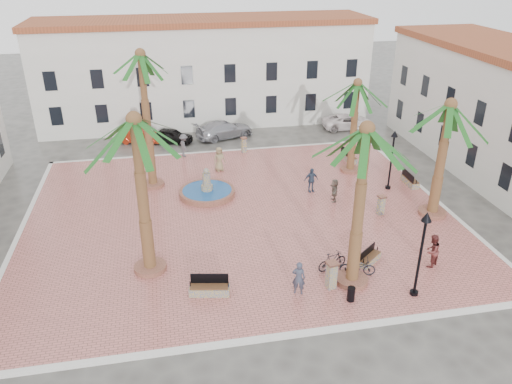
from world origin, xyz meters
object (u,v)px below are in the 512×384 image
(bicycle_b, at_px, (332,261))
(car_silver, at_px, (224,129))
(palm_ne, at_px, (357,94))
(pedestrian_fountain_b, at_px, (311,180))
(bollard_e, at_px, (381,205))
(bench_e, at_px, (410,181))
(cyclist_a, at_px, (299,278))
(pedestrian_east, at_px, (334,190))
(bollard_se, at_px, (332,275))
(car_black, at_px, (171,136))
(litter_bin, at_px, (351,294))
(palm_nw, at_px, (142,68))
(bench_se, at_px, (370,259))
(pedestrian_fountain_a, at_px, (219,159))
(cyclist_b, at_px, (432,251))
(car_white, at_px, (348,122))
(palm_e, at_px, (448,119))
(palm_sw, at_px, (136,138))
(lamppost_s, at_px, (423,240))
(bicycle_a, at_px, (358,267))
(bench_ne, at_px, (348,157))
(bench_s, at_px, (209,289))
(palm_s, at_px, (365,148))
(car_red, at_px, (141,136))
(bollard_n, at_px, (244,145))
(pedestrian_north, at_px, (184,145))
(lamppost_e, at_px, (393,150))

(bicycle_b, xyz_separation_m, car_silver, (-2.67, 21.30, 0.08))
(palm_ne, relative_size, pedestrian_fountain_b, 4.07)
(bollard_e, bearing_deg, bench_e, 44.19)
(cyclist_a, bearing_deg, pedestrian_east, -97.02)
(bollard_se, height_order, car_black, bollard_se)
(palm_ne, relative_size, litter_bin, 9.59)
(cyclist_a, height_order, pedestrian_fountain_b, cyclist_a)
(palm_nw, bearing_deg, bench_se, -46.82)
(car_black, distance_m, car_silver, 4.65)
(car_black, bearing_deg, pedestrian_fountain_a, -132.39)
(cyclist_b, relative_size, pedestrian_fountain_a, 0.99)
(palm_nw, bearing_deg, car_white, 28.14)
(cyclist_b, bearing_deg, palm_e, -152.62)
(bollard_e, bearing_deg, palm_e, -10.74)
(bench_e, relative_size, car_black, 0.50)
(palm_sw, height_order, lamppost_s, palm_sw)
(car_silver, bearing_deg, pedestrian_fountain_b, -179.91)
(bicycle_a, xyz_separation_m, car_silver, (-3.78, 21.99, 0.12))
(palm_ne, height_order, cyclist_b, palm_ne)
(cyclist_b, xyz_separation_m, pedestrian_fountain_b, (-3.55, 9.71, -0.06))
(bench_ne, xyz_separation_m, cyclist_b, (-0.91, -14.47, 0.63))
(cyclist_b, bearing_deg, bench_ne, -126.63)
(bench_s, bearing_deg, bollard_e, 38.63)
(bollard_se, relative_size, bicycle_b, 0.86)
(cyclist_b, distance_m, pedestrian_fountain_b, 10.34)
(lamppost_s, relative_size, cyclist_a, 2.53)
(cyclist_a, height_order, car_black, cyclist_a)
(bench_e, bearing_deg, bicycle_a, 142.29)
(palm_s, bearing_deg, palm_ne, 69.70)
(car_red, bearing_deg, bollard_e, -123.01)
(palm_s, distance_m, bollard_se, 6.44)
(bench_se, height_order, bollard_n, bollard_n)
(palm_ne, height_order, bicycle_b, palm_ne)
(bicycle_a, xyz_separation_m, car_white, (7.78, 22.25, 0.04))
(lamppost_s, bearing_deg, pedestrian_east, 93.04)
(pedestrian_north, bearing_deg, bench_se, -170.48)
(lamppost_e, bearing_deg, car_black, 139.00)
(bench_s, relative_size, pedestrian_north, 1.09)
(bench_s, height_order, bench_e, bench_s)
(bench_s, xyz_separation_m, pedestrian_fountain_b, (7.97, 9.90, 0.57))
(bench_ne, height_order, pedestrian_east, pedestrian_east)
(pedestrian_fountain_a, xyz_separation_m, car_black, (-3.25, 7.11, -0.45))
(palm_sw, height_order, lamppost_e, palm_sw)
(cyclist_a, xyz_separation_m, pedestrian_fountain_a, (-1.83, 15.35, 0.04))
(palm_s, bearing_deg, palm_sw, 163.09)
(bollard_se, bearing_deg, bicycle_a, 25.11)
(bench_ne, height_order, bicycle_a, bench_ne)
(palm_s, height_order, car_silver, palm_s)
(palm_ne, height_order, bollard_se, palm_ne)
(lamppost_s, bearing_deg, pedestrian_fountain_b, 97.81)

